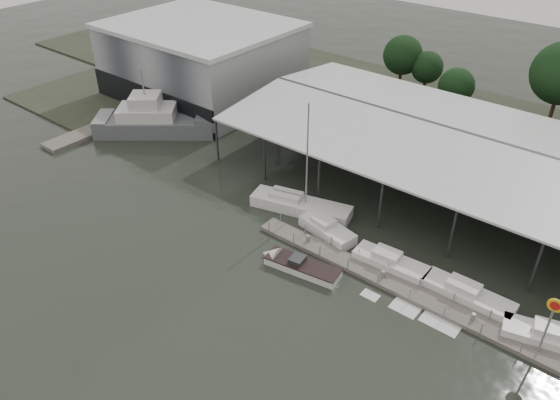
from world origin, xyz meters
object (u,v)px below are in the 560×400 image
Objects in this scene: shell_fuel_sign at (551,317)px; speedboat_underway at (296,265)px; white_sailboat at (299,205)px; grey_trawler at (156,121)px.

shell_fuel_sign is 20.39m from speedboat_underway.
speedboat_underway is (5.28, -7.38, -0.25)m from white_sailboat.
shell_fuel_sign is at bearing -24.07° from white_sailboat.
shell_fuel_sign reaches higher than speedboat_underway.
shell_fuel_sign is at bearing -179.28° from speedboat_underway.
white_sailboat is at bearing -63.23° from speedboat_underway.
shell_fuel_sign is 50.94m from grey_trawler.
shell_fuel_sign is 25.62m from white_sailboat.
shell_fuel_sign is 0.46× the size of white_sailboat.
white_sailboat is at bearing -45.12° from grey_trawler.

